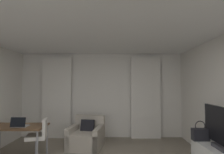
% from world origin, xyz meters
% --- Properties ---
extents(wall_window, '(5.12, 0.06, 2.60)m').
position_xyz_m(wall_window, '(0.00, 3.03, 1.30)').
color(wall_window, silver).
rests_on(wall_window, ground).
extents(ceiling, '(5.12, 6.12, 0.06)m').
position_xyz_m(ceiling, '(0.00, 0.00, 2.63)').
color(ceiling, white).
rests_on(ceiling, wall_left).
extents(curtain_left_panel, '(0.90, 0.06, 2.50)m').
position_xyz_m(curtain_left_panel, '(-1.38, 2.90, 1.25)').
color(curtain_left_panel, silver).
rests_on(curtain_left_panel, ground).
extents(curtain_right_panel, '(0.90, 0.06, 2.50)m').
position_xyz_m(curtain_right_panel, '(1.38, 2.90, 1.25)').
color(curtain_right_panel, silver).
rests_on(curtain_right_panel, ground).
extents(armchair, '(0.94, 0.96, 0.77)m').
position_xyz_m(armchair, '(-0.32, 2.14, 0.27)').
color(armchair, '#B2A899').
rests_on(armchair, ground).
extents(desk, '(1.23, 0.63, 0.72)m').
position_xyz_m(desk, '(-1.75, 1.39, 0.66)').
color(desk, brown).
rests_on(desk, ground).
extents(desk_chair, '(0.48, 0.48, 0.88)m').
position_xyz_m(desk_chair, '(-1.25, 1.34, 0.39)').
color(desk_chair, gray).
rests_on(desk_chair, ground).
extents(laptop, '(0.32, 0.25, 0.22)m').
position_xyz_m(laptop, '(-1.63, 1.28, 0.77)').
color(laptop, '#ADADB2').
rests_on(laptop, desk).
extents(tv_flatscreen, '(0.20, 1.02, 0.69)m').
position_xyz_m(tv_flatscreen, '(2.18, 0.41, 0.90)').
color(tv_flatscreen, '#333338').
rests_on(tv_flatscreen, tv_console).
extents(handbag_primary, '(0.30, 0.14, 0.37)m').
position_xyz_m(handbag_primary, '(2.04, 0.86, 0.70)').
color(handbag_primary, black).
rests_on(handbag_primary, tv_console).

